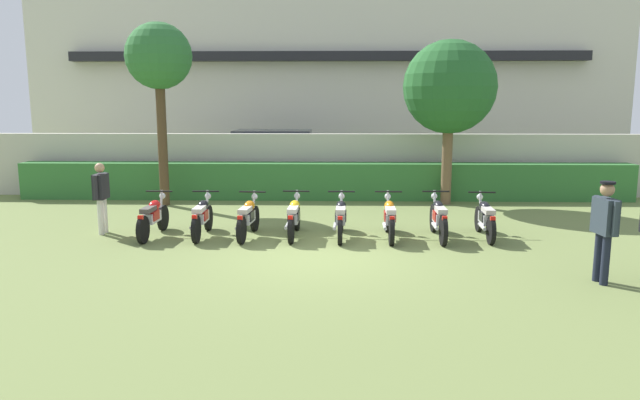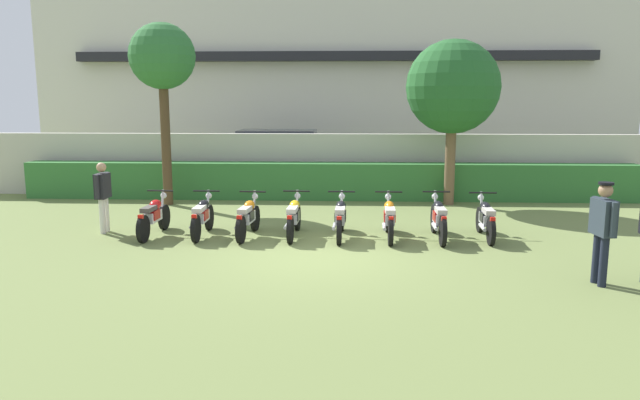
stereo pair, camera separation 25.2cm
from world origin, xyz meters
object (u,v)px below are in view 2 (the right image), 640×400
at_px(tree_far_side, 453,88).
at_px(motorcycle_in_row_6, 438,218).
at_px(parked_car, 282,157).
at_px(motorcycle_in_row_4, 340,217).
at_px(officer_0, 603,225).
at_px(motorcycle_in_row_7, 486,218).
at_px(motorcycle_in_row_2, 248,217).
at_px(tree_near_inspector, 162,60).
at_px(inspector_person, 103,192).
at_px(motorcycle_in_row_0, 154,216).
at_px(motorcycle_in_row_5, 389,218).
at_px(motorcycle_in_row_3, 294,217).
at_px(motorcycle_in_row_1, 202,216).

relative_size(tree_far_side, motorcycle_in_row_6, 2.40).
xyz_separation_m(parked_car, motorcycle_in_row_4, (2.20, -8.42, -0.49)).
relative_size(parked_car, officer_0, 2.70).
xyz_separation_m(motorcycle_in_row_6, motorcycle_in_row_7, (1.02, 0.10, -0.02)).
distance_m(motorcycle_in_row_2, motorcycle_in_row_6, 4.10).
relative_size(tree_near_inspector, motorcycle_in_row_2, 2.79).
distance_m(motorcycle_in_row_7, inspector_person, 8.43).
height_order(motorcycle_in_row_0, motorcycle_in_row_5, motorcycle_in_row_5).
bearing_deg(officer_0, motorcycle_in_row_3, -37.67).
height_order(motorcycle_in_row_3, inspector_person, inspector_person).
xyz_separation_m(motorcycle_in_row_7, inspector_person, (-8.42, 0.19, 0.49)).
distance_m(motorcycle_in_row_0, motorcycle_in_row_5, 5.13).
height_order(tree_near_inspector, officer_0, tree_near_inspector).
xyz_separation_m(parked_car, officer_0, (6.41, -11.53, 0.05)).
height_order(motorcycle_in_row_1, motorcycle_in_row_7, motorcycle_in_row_1).
xyz_separation_m(tree_near_inspector, motorcycle_in_row_6, (7.05, -3.90, -3.58)).
distance_m(tree_far_side, inspector_person, 9.56).
xyz_separation_m(motorcycle_in_row_0, motorcycle_in_row_6, (6.18, -0.01, 0.01)).
distance_m(tree_near_inspector, motorcycle_in_row_7, 9.62).
bearing_deg(motorcycle_in_row_0, motorcycle_in_row_3, -86.02).
bearing_deg(officer_0, motorcycle_in_row_7, -77.36).
distance_m(motorcycle_in_row_5, officer_0, 4.44).
height_order(motorcycle_in_row_3, officer_0, officer_0).
xyz_separation_m(motorcycle_in_row_4, motorcycle_in_row_5, (1.05, -0.04, 0.01)).
bearing_deg(motorcycle_in_row_7, motorcycle_in_row_2, 93.08).
xyz_separation_m(motorcycle_in_row_6, inspector_person, (-7.40, 0.29, 0.47)).
bearing_deg(motorcycle_in_row_6, parked_car, 27.41).
relative_size(motorcycle_in_row_4, motorcycle_in_row_7, 1.05).
bearing_deg(motorcycle_in_row_0, motorcycle_in_row_4, -87.25).
xyz_separation_m(motorcycle_in_row_2, motorcycle_in_row_7, (5.12, 0.09, -0.00)).
bearing_deg(motorcycle_in_row_5, motorcycle_in_row_1, 90.57).
xyz_separation_m(motorcycle_in_row_5, motorcycle_in_row_7, (2.07, 0.09, -0.01)).
xyz_separation_m(motorcycle_in_row_6, officer_0, (2.12, -3.06, 0.53)).
bearing_deg(motorcycle_in_row_3, motorcycle_in_row_5, -90.81).
bearing_deg(parked_car, motorcycle_in_row_6, -62.63).
distance_m(motorcycle_in_row_0, motorcycle_in_row_7, 7.20).
bearing_deg(parked_car, motorcycle_in_row_4, -74.89).
relative_size(parked_car, tree_far_side, 0.98).
bearing_deg(tree_near_inspector, motorcycle_in_row_2, -52.84).
distance_m(motorcycle_in_row_3, officer_0, 6.13).
bearing_deg(inspector_person, motorcycle_in_row_4, -2.64).
xyz_separation_m(motorcycle_in_row_2, motorcycle_in_row_6, (4.10, -0.01, 0.01)).
relative_size(tree_far_side, officer_0, 2.75).
xyz_separation_m(motorcycle_in_row_3, motorcycle_in_row_4, (1.02, -0.06, 0.00)).
bearing_deg(motorcycle_in_row_7, officer_0, -158.76).
bearing_deg(officer_0, motorcycle_in_row_2, -32.79).
height_order(motorcycle_in_row_1, motorcycle_in_row_4, motorcycle_in_row_4).
xyz_separation_m(tree_near_inspector, motorcycle_in_row_2, (2.95, -3.89, -3.60)).
relative_size(motorcycle_in_row_0, inspector_person, 1.17).
height_order(motorcycle_in_row_4, motorcycle_in_row_5, motorcycle_in_row_5).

